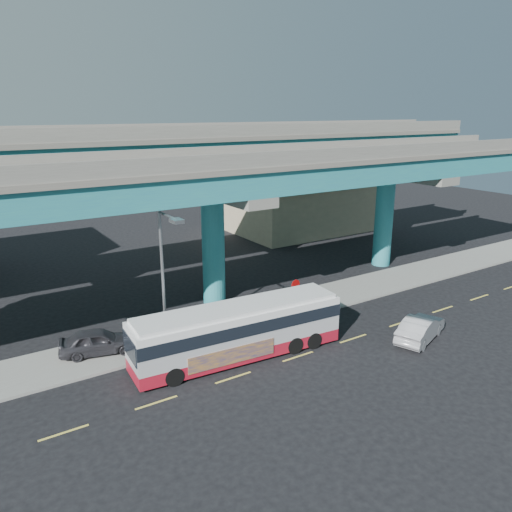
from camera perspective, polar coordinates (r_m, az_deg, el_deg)
ground at (r=27.38m, az=4.43°, el=-11.14°), size 120.00×120.00×0.00m
sidewalk at (r=31.45m, az=-1.69°, el=-7.16°), size 70.00×4.00×0.15m
lane_markings at (r=27.17m, az=4.82°, el=-11.37°), size 58.00×0.12×0.01m
viaduct at (r=32.17m, az=-5.22°, el=10.09°), size 52.00×12.40×11.70m
building_beige at (r=54.26m, az=4.97°, el=6.64°), size 14.00×10.23×7.00m
transit_bus at (r=26.36m, az=-2.02°, el=-8.36°), size 11.56×3.30×2.93m
sedan at (r=30.11m, az=18.27°, el=-7.84°), size 4.20×5.20×1.40m
parked_car at (r=28.10m, az=-17.62°, el=-9.28°), size 3.49×4.74×1.36m
street_lamp at (r=25.55m, az=-10.23°, el=-0.81°), size 0.50×2.53×7.77m
stop_sign at (r=31.48m, az=4.53°, el=-3.83°), size 0.69×0.11×2.30m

